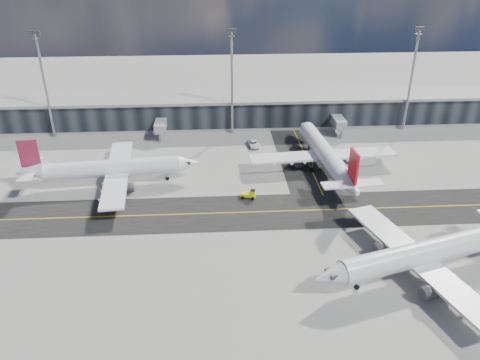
{
  "coord_description": "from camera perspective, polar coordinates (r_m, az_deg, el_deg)",
  "views": [
    {
      "loc": [
        -5.3,
        -77.34,
        49.5
      ],
      "look_at": [
        -0.15,
        8.69,
        5.0
      ],
      "focal_mm": 35.0,
      "sensor_mm": 36.0,
      "label": 1
    }
  ],
  "objects": [
    {
      "name": "floodlight_masts",
      "position": [
        129.95,
        -1.0,
        12.19
      ],
      "size": [
        102.5,
        0.7,
        28.9
      ],
      "color": "gray",
      "rests_on": "ground"
    },
    {
      "name": "airliner_af",
      "position": [
        108.31,
        -15.59,
        1.34
      ],
      "size": [
        39.86,
        34.03,
        11.8
      ],
      "rotation": [
        0.0,
        0.0,
        -1.47
      ],
      "color": "white",
      "rests_on": "ground"
    },
    {
      "name": "baggage_tug",
      "position": [
        99.97,
        1.19,
        -1.73
      ],
      "size": [
        3.41,
        2.28,
        1.96
      ],
      "rotation": [
        0.0,
        0.0,
        -1.82
      ],
      "color": "#FBFF0D",
      "rests_on": "ground"
    },
    {
      "name": "ground",
      "position": [
        91.98,
        0.42,
        -5.25
      ],
      "size": [
        300.0,
        300.0,
        0.0
      ],
      "primitive_type": "plane",
      "color": "gray",
      "rests_on": "ground"
    },
    {
      "name": "airliner_near",
      "position": [
        82.99,
        21.85,
        -8.22
      ],
      "size": [
        40.08,
        34.52,
        12.07
      ],
      "rotation": [
        0.0,
        0.0,
        1.85
      ],
      "color": "silver",
      "rests_on": "ground"
    },
    {
      "name": "service_van",
      "position": [
        125.38,
        1.67,
        4.43
      ],
      "size": [
        3.34,
        5.93,
        1.56
      ],
      "primitive_type": "imported",
      "rotation": [
        0.0,
        0.0,
        0.14
      ],
      "color": "white",
      "rests_on": "ground"
    },
    {
      "name": "airliner_redtail",
      "position": [
        112.64,
        10.37,
        3.08
      ],
      "size": [
        35.95,
        42.13,
        12.47
      ],
      "rotation": [
        0.0,
        0.0,
        0.08
      ],
      "color": "white",
      "rests_on": "ground"
    },
    {
      "name": "terminal_concourse",
      "position": [
        139.96,
        -1.07,
        8.37
      ],
      "size": [
        152.0,
        19.8,
        8.8
      ],
      "color": "black",
      "rests_on": "ground"
    },
    {
      "name": "taxiway_lanes",
      "position": [
        101.45,
        2.22,
        -1.91
      ],
      "size": [
        180.0,
        63.0,
        0.03
      ],
      "color": "black",
      "rests_on": "ground"
    }
  ]
}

